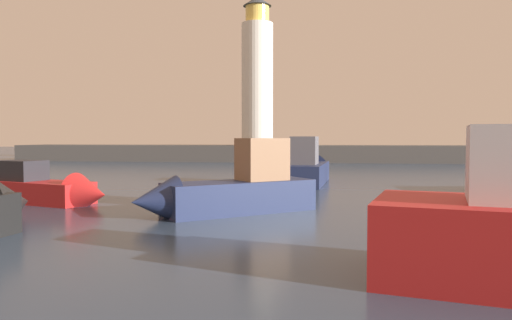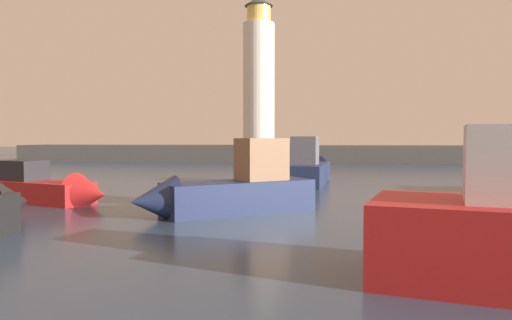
% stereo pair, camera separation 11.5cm
% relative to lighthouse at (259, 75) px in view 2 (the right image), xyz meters
% --- Properties ---
extents(ground_plane, '(220.00, 220.00, 0.00)m').
position_rel_lighthouse_xyz_m(ground_plane, '(5.80, -27.51, -10.10)').
color(ground_plane, '#2D3D51').
extents(breakwater, '(69.16, 6.59, 1.89)m').
position_rel_lighthouse_xyz_m(breakwater, '(5.80, 0.00, -9.16)').
color(breakwater, '#423F3D').
rests_on(breakwater, ground_plane).
extents(lighthouse, '(3.68, 3.68, 17.34)m').
position_rel_lighthouse_xyz_m(lighthouse, '(0.00, 0.00, 0.00)').
color(lighthouse, silver).
rests_on(lighthouse, breakwater).
extents(motorboat_0, '(2.92, 8.53, 3.22)m').
position_rel_lighthouse_xyz_m(motorboat_0, '(6.66, -26.13, -9.26)').
color(motorboat_0, '#1E284C').
rests_on(motorboat_0, ground_plane).
extents(motorboat_1, '(7.10, 3.73, 2.13)m').
position_rel_lighthouse_xyz_m(motorboat_1, '(-4.12, -37.36, -9.51)').
color(motorboat_1, '#B21E1E').
rests_on(motorboat_1, ground_plane).
extents(motorboat_3, '(6.51, 5.56, 2.95)m').
position_rel_lighthouse_xyz_m(motorboat_3, '(4.00, -39.14, -9.26)').
color(motorboat_3, '#1E284C').
rests_on(motorboat_3, ground_plane).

